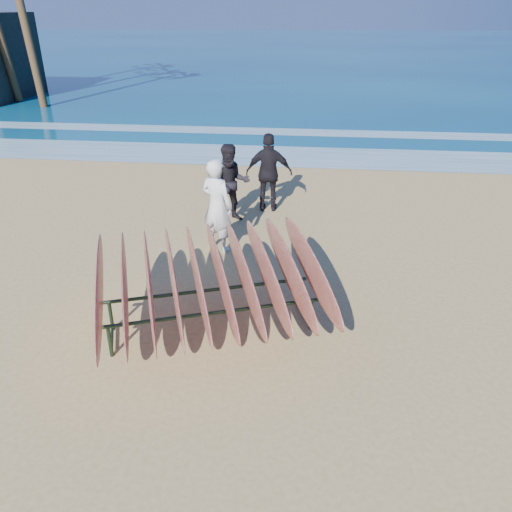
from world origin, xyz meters
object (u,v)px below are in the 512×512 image
object	(u,v)px
person_white	(217,206)
person_dark_a	(231,183)
surfboard_rack	(209,279)
person_dark_b	(269,173)

from	to	relation	value
person_white	person_dark_a	distance (m)	1.53
surfboard_rack	person_dark_b	size ratio (longest dim) A/B	2.13
surfboard_rack	person_dark_b	distance (m)	5.08
person_dark_b	person_white	bearing A→B (deg)	67.87
person_dark_b	person_dark_a	bearing A→B (deg)	40.81
person_white	person_dark_b	distance (m)	2.41
surfboard_rack	person_dark_a	xyz separation A→B (m)	(-0.36, 4.33, 0.00)
person_dark_a	person_dark_b	bearing A→B (deg)	26.51
surfboard_rack	person_white	world-z (taller)	person_white
person_dark_a	person_dark_b	size ratio (longest dim) A/B	0.95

